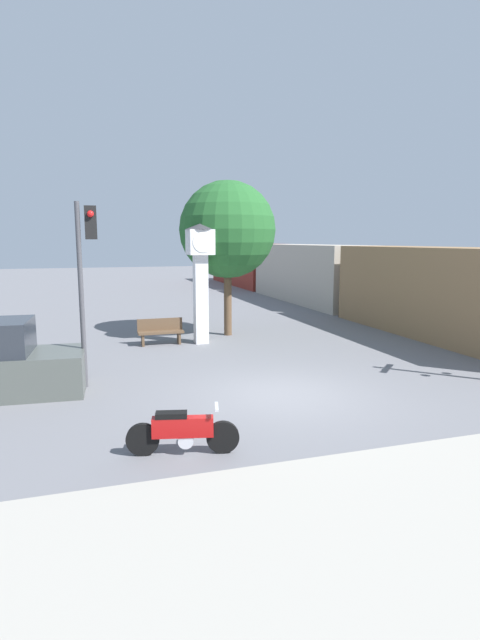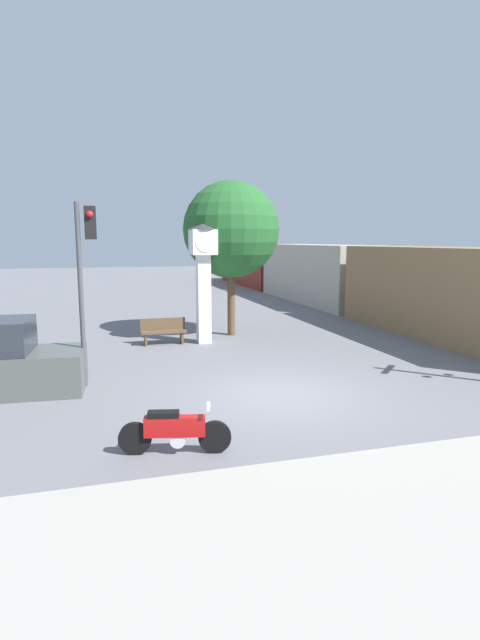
{
  "view_description": "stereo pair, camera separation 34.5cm",
  "coord_description": "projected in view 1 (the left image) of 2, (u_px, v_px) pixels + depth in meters",
  "views": [
    {
      "loc": [
        -4.43,
        -10.68,
        3.66
      ],
      "look_at": [
        -0.3,
        2.42,
        1.46
      ],
      "focal_mm": 28.0,
      "sensor_mm": 36.0,
      "label": 1
    },
    {
      "loc": [
        -4.1,
        -10.78,
        3.66
      ],
      "look_at": [
        -0.3,
        2.42,
        1.46
      ],
      "focal_mm": 28.0,
      "sensor_mm": 36.0,
      "label": 2
    }
  ],
  "objects": [
    {
      "name": "ground_plane",
      "position": [
        282.0,
        395.0,
        11.95
      ],
      "size": [
        120.0,
        120.0,
        0.0
      ],
      "primitive_type": "plane",
      "color": "slate"
    },
    {
      "name": "motorcycle",
      "position": [
        183.0,
        431.0,
        8.56
      ],
      "size": [
        1.92,
        0.61,
        0.86
      ],
      "rotation": [
        0.0,
        0.0,
        -0.23
      ],
      "color": "black",
      "rests_on": "ground_plane"
    },
    {
      "name": "clock_tower",
      "position": [
        200.0,
        265.0,
        17.53
      ],
      "size": [
        1.05,
        1.05,
        4.23
      ],
      "color": "white",
      "rests_on": "ground_plane"
    },
    {
      "name": "freight_train",
      "position": [
        309.0,
        273.0,
        30.03
      ],
      "size": [
        2.8,
        35.49,
        3.4
      ],
      "color": "olive",
      "rests_on": "ground_plane"
    },
    {
      "name": "traffic_light",
      "position": [
        86.0,
        262.0,
        12.12
      ],
      "size": [
        0.5,
        0.35,
        4.58
      ],
      "color": "#47474C",
      "rests_on": "ground_plane"
    },
    {
      "name": "street_tree",
      "position": [
        228.0,
        230.0,
        18.87
      ],
      "size": [
        3.66,
        3.66,
        5.89
      ],
      "color": "brown",
      "rests_on": "ground_plane"
    },
    {
      "name": "bench",
      "position": [
        161.0,
        331.0,
        17.64
      ],
      "size": [
        1.6,
        0.44,
        0.92
      ],
      "color": "brown",
      "rests_on": "ground_plane"
    }
  ]
}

